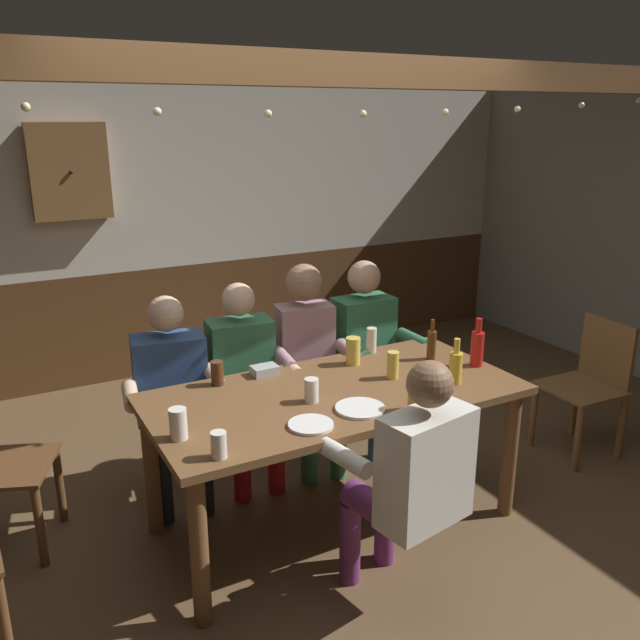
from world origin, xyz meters
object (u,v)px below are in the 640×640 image
Objects in this scene: person_3 at (368,347)px; pint_glass_6 at (371,340)px; person_4 at (412,473)px; pint_glass_7 at (416,396)px; pint_glass_4 at (311,390)px; bottle_0 at (477,347)px; pint_glass_0 at (393,365)px; wall_dart_cabinet at (69,172)px; condiment_caddy at (265,370)px; pint_glass_1 at (353,351)px; pint_glass_3 at (219,445)px; plate_0 at (311,425)px; chair_empty_far_end at (590,382)px; pint_glass_2 at (178,424)px; person_0 at (172,390)px; bottle_1 at (456,366)px; person_1 at (244,375)px; plate_1 at (360,408)px; person_2 at (309,357)px; pint_glass_5 at (217,373)px; bottle_2 at (432,344)px; dining_table at (335,409)px.

person_3 is 0.38m from pint_glass_6.
pint_glass_7 is (0.23, 0.30, 0.20)m from person_4.
bottle_0 is at bearing -0.49° from pint_glass_4.
wall_dart_cabinet reaches higher than pint_glass_0.
condiment_caddy is 0.89m from pint_glass_7.
pint_glass_1 is 1.36× the size of pint_glass_3.
pint_glass_6 is (1.24, 0.77, 0.02)m from pint_glass_3.
bottle_0 is 0.73m from pint_glass_7.
person_3 is 5.95× the size of plate_0.
pint_glass_2 reaches higher than chair_empty_far_end.
person_3 is 4.48× the size of bottle_0.
condiment_caddy is 0.67m from plate_0.
person_0 reaches higher than pint_glass_7.
person_0 is 2.15m from wall_dart_cabinet.
bottle_1 is at bearing -35.20° from condiment_caddy.
person_4 is 1.35× the size of chair_empty_far_end.
person_0 is 9.79× the size of pint_glass_4.
pint_glass_4 is (0.05, -0.75, 0.18)m from person_1.
plate_1 is (-1.87, -0.19, 0.31)m from chair_empty_far_end.
person_3 is at bearing 59.82° from pint_glass_6.
pint_glass_7 is (-0.06, -0.67, -0.00)m from pint_glass_1.
pint_glass_3 is 0.16× the size of wall_dart_cabinet.
person_2 is 1.03m from bottle_0.
person_4 is at bearing -78.54° from condiment_caddy.
person_1 is at bearing 112.26° from pint_glass_7.
condiment_caddy is 0.69m from pint_glass_0.
bottle_0 reaches higher than pint_glass_0.
wall_dart_cabinet reaches higher than person_4.
pint_glass_3 is 0.98m from pint_glass_7.
plate_0 is (-2.16, -0.23, 0.31)m from chair_empty_far_end.
plate_0 is at bearing -79.84° from wall_dart_cabinet.
chair_empty_far_end is 1.26× the size of wall_dart_cabinet.
plate_0 is at bearing 98.22° from chair_empty_far_end.
pint_glass_7 is at bearing -40.25° from pint_glass_4.
bottle_1 reaches higher than plate_0.
person_2 is 9.01× the size of pint_glass_2.
pint_glass_0 is (0.37, 0.69, 0.19)m from person_4.
pint_glass_3 is at bearing -109.64° from pint_glass_5.
person_4 is 9.89× the size of pint_glass_4.
bottle_0 reaches higher than bottle_2.
dining_table is 12.56× the size of pint_glass_7.
person_0 is 4.87× the size of plate_1.
pint_glass_4 is at bearing 179.51° from bottle_0.
pint_glass_0 is 0.95× the size of pint_glass_1.
pint_glass_1 is at bearing 62.05° from plate_1.
pint_glass_7 is at bearing -107.85° from pint_glass_6.
condiment_caddy is at bearing 165.88° from bottle_2.
pint_glass_2 is (-1.73, -0.06, -0.04)m from bottle_0.
pint_glass_0 is at bearing 6.87° from pint_glass_4.
pint_glass_3 is (-1.36, -0.16, -0.04)m from bottle_1.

